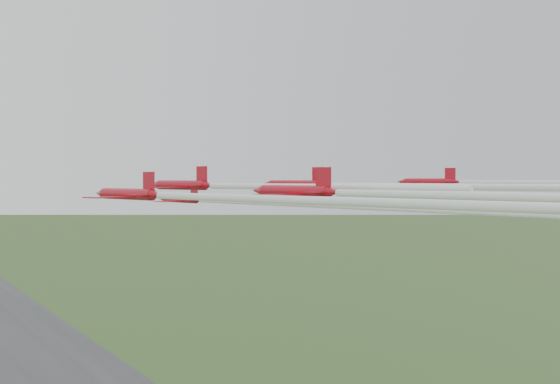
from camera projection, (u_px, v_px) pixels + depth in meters
runway at (9, 322)px, 248.93m from camera, size 38.00×900.00×0.04m
jet_lead at (257, 203)px, 85.10m from camera, size 14.53×69.15×2.76m
jet_row2_left at (227, 186)px, 72.07m from camera, size 13.16×45.01×2.92m
jet_row2_right at (405, 187)px, 83.99m from camera, size 14.38×63.50×2.36m
jet_row3_left at (244, 198)px, 51.40m from camera, size 16.79×67.90×2.85m
jet_row3_mid at (414, 186)px, 65.69m from camera, size 15.79×65.08×2.71m
jet_row3_right at (523, 182)px, 84.93m from camera, size 12.19×59.73×2.68m
jet_row4_left at (461, 195)px, 46.49m from camera, size 12.37×70.42×2.89m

